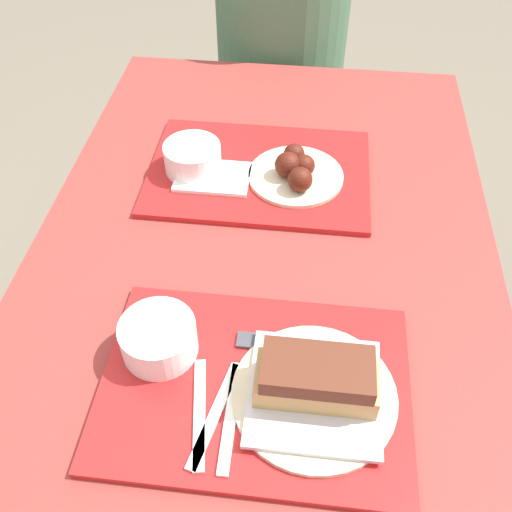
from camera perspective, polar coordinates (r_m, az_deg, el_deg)
The scene contains 15 objects.
ground_plane at distance 1.64m, azimuth 0.27°, elevation -19.11°, with size 12.00×12.00×0.00m, color #706656.
picnic_table at distance 1.08m, azimuth 0.38°, elevation -4.96°, with size 0.84×1.43×0.75m.
picnic_bench_far at distance 1.95m, azimuth 3.45°, elevation 11.98°, with size 0.80×0.28×0.46m.
tray_near at distance 0.85m, azimuth -0.11°, elevation -12.86°, with size 0.45×0.32×0.01m.
tray_far at distance 1.19m, azimuth 0.31°, elevation 8.38°, with size 0.45×0.32×0.01m.
bowl_coleslaw_near at distance 0.87m, azimuth -9.73°, elevation -7.99°, with size 0.12×0.12×0.06m.
brisket_sandwich_plate at distance 0.82m, azimuth 5.96°, elevation -12.75°, with size 0.24×0.24×0.08m.
plastic_fork_near at distance 0.83m, azimuth -4.12°, elevation -15.51°, with size 0.05×0.17×0.00m.
plastic_knife_near at distance 0.82m, azimuth -2.55°, elevation -15.69°, with size 0.02×0.17×0.00m.
plastic_spoon_near at distance 0.83m, azimuth -5.67°, elevation -15.32°, with size 0.04×0.17×0.00m.
condiment_packet at distance 0.89m, azimuth -0.67°, elevation -8.46°, with size 0.04×0.03×0.01m.
bowl_coleslaw_far at distance 1.17m, azimuth -6.37°, elevation 9.87°, with size 0.12×0.12×0.06m.
wings_plate_far at distance 1.15m, azimuth 3.99°, elevation 8.53°, with size 0.19×0.19×0.06m.
napkin_far at distance 1.16m, azimuth -4.34°, elevation 7.90°, with size 0.15×0.10×0.01m.
person_seated_across at distance 1.76m, azimuth 2.64°, elevation 22.28°, with size 0.38×0.38×0.74m.
Camera 1 is at (0.07, -0.66, 1.50)m, focal length 40.00 mm.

